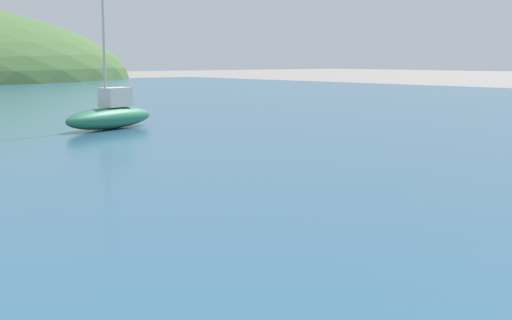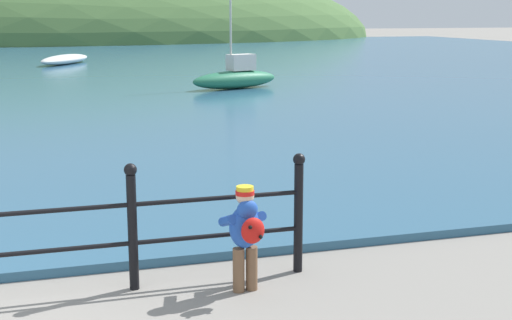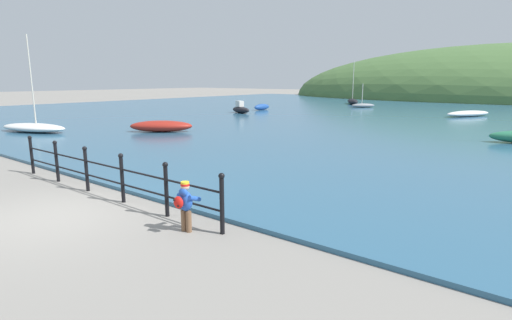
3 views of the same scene
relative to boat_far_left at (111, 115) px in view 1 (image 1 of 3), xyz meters
The scene contains 1 object.
boat_far_left is the anchor object (origin of this frame).
Camera 1 is at (-1.90, 0.31, 1.99)m, focal length 50.00 mm.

